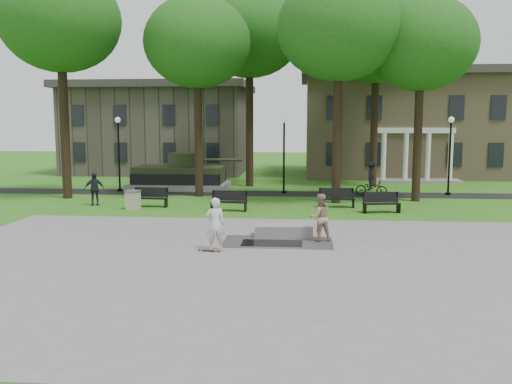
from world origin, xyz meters
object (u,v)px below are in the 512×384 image
skateboarder (215,224)px  park_bench_0 (151,197)px  cyclist (371,182)px  concrete_block (283,230)px  trash_bin (133,200)px  friend_watching (320,217)px

skateboarder → park_bench_0: bearing=-77.3°
skateboarder → park_bench_0: (-4.96, 9.46, -0.41)m
skateboarder → cyclist: size_ratio=0.88×
concrete_block → skateboarder: size_ratio=1.21×
park_bench_0 → trash_bin: bearing=-124.8°
concrete_block → cyclist: bearing=68.4°
friend_watching → trash_bin: size_ratio=1.83×
concrete_block → friend_watching: 1.69m
friend_watching → cyclist: cyclist is taller
skateboarder → friend_watching: skateboarder is taller
concrete_block → trash_bin: (-7.87, 6.03, 0.24)m
friend_watching → park_bench_0: friend_watching is taller
concrete_block → trash_bin: size_ratio=2.29×
concrete_block → park_bench_0: 9.99m
friend_watching → cyclist: bearing=-122.5°
cyclist → park_bench_0: cyclist is taller
friend_watching → cyclist: (3.48, 12.95, -0.05)m
cyclist → park_bench_0: bearing=127.0°
skateboarder → concrete_block: bearing=-146.4°
cyclist → trash_bin: 14.14m
cyclist → trash_bin: (-12.71, -6.19, -0.36)m
park_bench_0 → friend_watching: bearing=-39.7°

